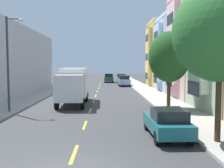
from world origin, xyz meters
TOP-DOWN VIEW (x-y plane):
  - ground_plane at (0.00, 30.00)m, footprint 160.00×160.00m
  - sidewalk_left at (-7.10, 28.00)m, footprint 3.20×120.00m
  - sidewalk_right at (7.10, 28.00)m, footprint 3.20×120.00m
  - lane_centerline_dashes at (0.00, 24.50)m, footprint 0.14×47.20m
  - townhouse_fourth_powder_blue at (15.20, 26.73)m, footprint 13.82×7.48m
  - townhouse_fifth_mustard at (14.45, 34.41)m, footprint 12.31×7.48m
  - street_tree_nearest at (6.40, 3.12)m, footprint 4.26×4.26m
  - street_tree_second at (6.40, 12.14)m, footprint 3.34×3.34m
  - street_lamp at (-5.95, 10.95)m, footprint 1.35×0.28m
  - delivery_box_truck at (-1.80, 15.66)m, footprint 2.53×7.70m
  - parked_suv_sky at (4.44, 36.88)m, footprint 2.07×4.85m
  - parked_sedan_white at (-4.27, 33.17)m, footprint 1.92×4.55m
  - parked_hatchback_charcoal at (-4.36, 48.34)m, footprint 1.80×4.03m
  - parked_suv_champagne at (4.47, 45.67)m, footprint 2.09×4.85m
  - parked_hatchback_teal at (4.37, 4.32)m, footprint 1.82×4.03m
  - moving_forest_sedan at (1.80, 47.12)m, footprint 1.95×4.80m

SIDE VIEW (x-z plane):
  - ground_plane at x=0.00m, z-range 0.00..0.00m
  - lane_centerline_dashes at x=0.00m, z-range 0.00..0.01m
  - sidewalk_left at x=-7.10m, z-range 0.00..0.14m
  - sidewalk_right at x=7.10m, z-range 0.00..0.14m
  - parked_sedan_white at x=-4.27m, z-range 0.03..1.46m
  - parked_hatchback_charcoal at x=-4.36m, z-range 0.01..1.51m
  - parked_hatchback_teal at x=4.37m, z-range 0.01..1.51m
  - parked_suv_sky at x=4.44m, z-range 0.02..1.95m
  - parked_suv_champagne at x=4.47m, z-range 0.02..1.95m
  - moving_forest_sedan at x=1.80m, z-range 0.02..1.95m
  - delivery_box_truck at x=-1.80m, z-range 0.22..3.61m
  - street_lamp at x=-5.95m, z-range 0.69..7.80m
  - street_tree_second at x=6.40m, z-range 1.19..7.44m
  - townhouse_fourth_powder_blue at x=15.20m, z-range -0.20..10.26m
  - street_tree_nearest at x=6.40m, z-range 1.49..8.69m
  - townhouse_fifth_mustard at x=14.45m, z-range -0.20..10.95m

